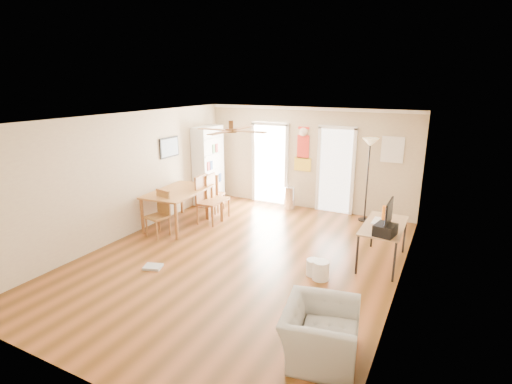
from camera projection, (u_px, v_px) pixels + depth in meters
The scene contains 30 objects.
floor at pixel (241, 259), 7.32m from camera, with size 7.00×7.00×0.00m, color brown.
ceiling at pixel (240, 118), 6.61m from camera, with size 5.50×7.00×0.00m, color silver, non-canonical shape.
wall_back at pixel (308, 159), 9.96m from camera, with size 5.50×0.04×2.60m, color beige, non-canonical shape.
wall_front at pixel (73, 276), 3.96m from camera, with size 5.50×0.04×2.60m, color beige, non-canonical shape.
wall_left at pixel (126, 176), 8.17m from camera, with size 0.04×7.00×2.60m, color beige, non-canonical shape.
wall_right at pixel (403, 215), 5.76m from camera, with size 0.04×7.00×2.60m, color beige, non-canonical shape.
crown_molding at pixel (240, 121), 6.62m from camera, with size 5.50×7.00×0.08m, color white, non-canonical shape.
kitchen_doorway at pixel (270, 165), 10.48m from camera, with size 0.90×0.10×2.10m, color white, non-canonical shape.
bathroom_doorway at pixel (336, 171), 9.69m from camera, with size 0.80×0.10×2.10m, color white, non-canonical shape.
wall_decal at pixel (303, 149), 9.93m from camera, with size 0.46×0.03×1.10m, color red.
ac_grille at pixel (393, 150), 8.93m from camera, with size 0.50×0.04×0.60m, color white.
framed_poster at pixel (169, 147), 9.25m from camera, with size 0.04×0.66×0.48m, color black.
ceiling_fan at pixel (231, 130), 6.40m from camera, with size 1.24×1.24×0.20m, color #593819, non-canonical shape.
bookshelf at pixel (208, 165), 10.46m from camera, with size 0.42×0.94×2.08m, color silver, non-canonical shape.
dining_table at pixel (179, 208), 8.94m from camera, with size 0.99×1.65×0.82m, color #9F6A33, non-canonical shape.
dining_chair_right_a at pixel (218, 197), 9.36m from camera, with size 0.44×0.44×1.07m, color #A56A35, non-canonical shape.
dining_chair_right_b at pixel (209, 200), 9.01m from camera, with size 0.46×0.46×1.11m, color #9C6432, non-canonical shape.
dining_chair_near at pixel (157, 214), 8.27m from camera, with size 0.40×0.40×0.98m, color #A37534, non-canonical shape.
dining_chair_far at pixel (215, 192), 9.93m from camera, with size 0.40×0.40×0.98m, color #965F30, non-canonical shape.
trash_can at pixel (290, 198), 10.10m from camera, with size 0.28×0.28×0.59m, color silver.
torchiere_lamp at pixel (367, 180), 9.06m from camera, with size 0.37×0.37×1.97m, color black, non-canonical shape.
computer_desk at pixel (382, 244), 7.07m from camera, with size 0.69×1.38×0.74m, color tan, non-canonical shape.
imac at pixel (389, 217), 6.51m from camera, with size 0.08×0.61×0.57m, color black, non-canonical shape.
keyboard at pixel (377, 221), 7.14m from camera, with size 0.13×0.41×0.02m, color silver.
printer at pixel (385, 230), 6.47m from camera, with size 0.31×0.37×0.19m, color black.
orange_bottle at pixel (384, 213), 7.19m from camera, with size 0.09×0.09×0.26m, color orange.
wastebasket_a at pixel (321, 270), 6.52m from camera, with size 0.28×0.28×0.32m, color white.
wastebasket_b at pixel (313, 267), 6.66m from camera, with size 0.25×0.25×0.28m, color white.
floor_cloth at pixel (153, 267), 6.94m from camera, with size 0.31×0.24×0.04m, color #9A9A95.
armchair at pixel (320, 333), 4.64m from camera, with size 0.99×0.86×0.64m, color #AAAAA5.
Camera 1 is at (3.29, -5.84, 3.20)m, focal length 27.35 mm.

